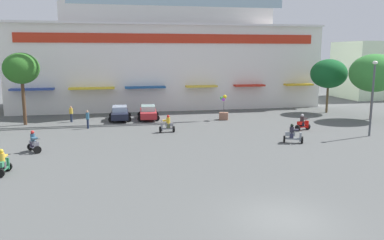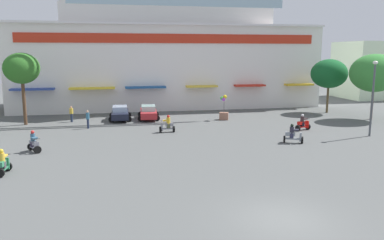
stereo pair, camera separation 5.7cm
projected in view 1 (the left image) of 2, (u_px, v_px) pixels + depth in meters
ground_plane at (208, 145)px, 28.32m from camera, size 128.00×128.00×0.00m
colonial_building at (166, 36)px, 48.89m from camera, size 36.87×16.19×20.12m
flank_building_right at (383, 70)px, 57.97m from camera, size 13.20×8.02×8.33m
plaza_tree_1 at (329, 74)px, 42.94m from camera, size 4.03×4.00×6.05m
plaza_tree_2 at (21, 69)px, 35.45m from camera, size 3.26×3.33×6.77m
plaza_tree_3 at (374, 73)px, 38.50m from camera, size 4.98×4.49×6.64m
parked_car_0 at (120, 113)px, 38.76m from camera, size 2.30×4.13×1.43m
parked_car_1 at (148, 112)px, 39.32m from camera, size 2.38×4.21×1.41m
scooter_rider_0 at (167, 125)px, 32.86m from camera, size 1.31×0.53×1.51m
scooter_rider_1 at (34, 143)px, 26.36m from camera, size 1.12×1.39×1.50m
scooter_rider_3 at (293, 135)px, 29.02m from camera, size 1.54×1.07×1.47m
scooter_rider_4 at (303, 123)px, 33.71m from camera, size 1.51×0.98×1.47m
scooter_rider_5 at (3, 164)px, 21.48m from camera, size 0.62×1.39×1.50m
pedestrian_0 at (88, 118)px, 34.42m from camera, size 0.34×0.34×1.65m
pedestrian_1 at (71, 113)px, 37.65m from camera, size 0.50×0.50×1.56m
streetlamp_near at (373, 92)px, 30.86m from camera, size 0.40×0.40×6.12m
balloon_vendor_cart at (224, 109)px, 38.91m from camera, size 1.05×0.87×2.55m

